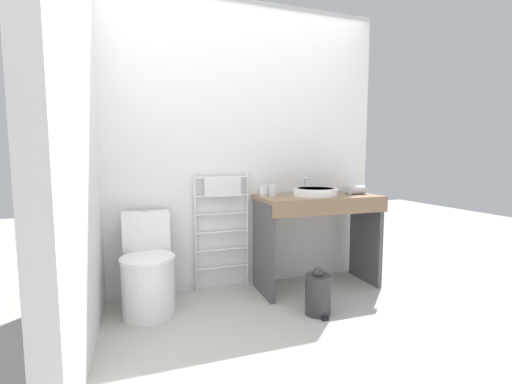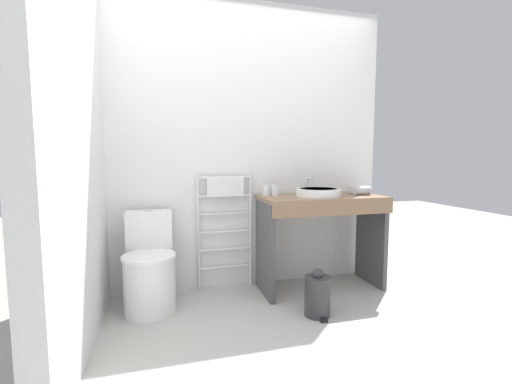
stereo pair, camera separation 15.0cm
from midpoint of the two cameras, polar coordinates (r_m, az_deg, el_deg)
ground_plane at (r=2.23m, az=6.31°, el=-26.03°), size 12.00×12.00×0.00m
wall_back at (r=3.15m, az=-3.82°, el=7.50°), size 2.61×0.12×2.54m
wall_side at (r=2.39m, az=-29.39°, el=7.32°), size 0.12×1.90×2.54m
toilet at (r=2.80m, az=-19.07°, el=-12.70°), size 0.40×0.52×0.75m
towel_radiator at (r=3.03m, az=-7.03°, el=-2.75°), size 0.50×0.06×1.04m
vanity_counter at (r=3.10m, az=8.96°, el=-5.30°), size 1.08×0.53×0.84m
sink_basin at (r=3.03m, az=8.46°, el=0.04°), size 0.39×0.39×0.07m
faucet at (r=3.22m, az=6.76°, el=1.52°), size 0.02×0.10×0.16m
cup_near_wall at (r=3.04m, az=-0.09°, el=0.33°), size 0.07×0.07×0.09m
cup_near_edge at (r=3.03m, az=1.41°, el=0.33°), size 0.07×0.07×0.10m
hair_dryer at (r=3.25m, az=15.15°, el=0.36°), size 0.20×0.19×0.08m
trash_bin at (r=2.70m, az=8.65°, el=-16.39°), size 0.19×0.22×0.36m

